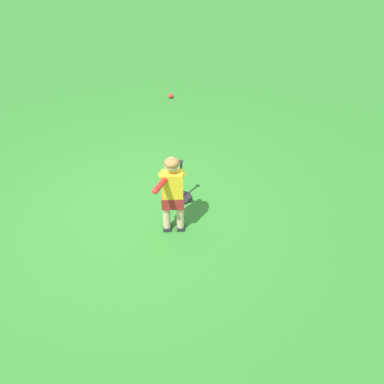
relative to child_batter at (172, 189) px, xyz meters
The scene contains 4 objects.
ground_plane 0.83m from the child_batter, 158.64° to the right, with size 40.00×40.00×0.00m, color #2D7528.
child_batter is the anchor object (origin of this frame).
play_ball_behind_batter 3.83m from the child_batter, 143.17° to the left, with size 0.09×0.09×0.09m, color red.
batting_tee 0.83m from the child_batter, 131.76° to the left, with size 0.28×0.28×0.62m.
Camera 1 is at (3.70, -2.16, 3.70)m, focal length 39.84 mm.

